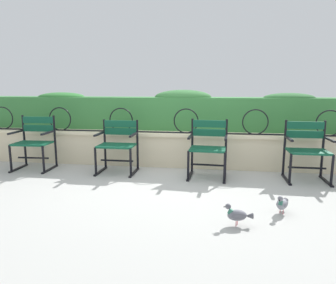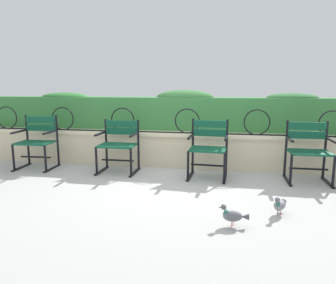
# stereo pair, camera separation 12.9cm
# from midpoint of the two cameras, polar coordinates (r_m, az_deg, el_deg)

# --- Properties ---
(ground_plane) EXTENTS (60.00, 60.00, 0.00)m
(ground_plane) POSITION_cam_midpoint_polar(r_m,az_deg,el_deg) (4.58, -0.98, -6.98)
(ground_plane) COLOR #ADADA8
(stone_wall) EXTENTS (7.90, 0.41, 0.58)m
(stone_wall) POSITION_cam_midpoint_polar(r_m,az_deg,el_deg) (5.33, 0.54, -1.29)
(stone_wall) COLOR beige
(stone_wall) RESTS_ON ground
(iron_arch_fence) EXTENTS (7.35, 0.02, 0.42)m
(iron_arch_fence) POSITION_cam_midpoint_polar(r_m,az_deg,el_deg) (5.24, -2.84, 3.64)
(iron_arch_fence) COLOR black
(iron_arch_fence) RESTS_ON stone_wall
(hedge_row) EXTENTS (7.74, 0.64, 0.72)m
(hedge_row) POSITION_cam_midpoint_polar(r_m,az_deg,el_deg) (5.73, 1.16, 5.67)
(hedge_row) COLOR #387A3D
(hedge_row) RESTS_ON stone_wall
(park_chair_leftmost) EXTENTS (0.62, 0.55, 0.88)m
(park_chair_leftmost) POSITION_cam_midpoint_polar(r_m,az_deg,el_deg) (5.60, -24.07, 0.17)
(park_chair_leftmost) COLOR #0F4C33
(park_chair_leftmost) RESTS_ON ground
(park_chair_centre_left) EXTENTS (0.60, 0.52, 0.83)m
(park_chair_centre_left) POSITION_cam_midpoint_polar(r_m,az_deg,el_deg) (4.99, -9.99, -0.33)
(park_chair_centre_left) COLOR #0F4C33
(park_chair_centre_left) RESTS_ON ground
(park_chair_centre_right) EXTENTS (0.59, 0.55, 0.87)m
(park_chair_centre_right) POSITION_cam_midpoint_polar(r_m,az_deg,el_deg) (4.67, 6.65, -0.87)
(park_chair_centre_right) COLOR #0F4C33
(park_chair_centre_right) RESTS_ON ground
(park_chair_rightmost) EXTENTS (0.59, 0.52, 0.87)m
(park_chair_rightmost) POSITION_cam_midpoint_polar(r_m,az_deg,el_deg) (4.88, 23.61, -1.17)
(park_chair_rightmost) COLOR #0F4C33
(park_chair_rightmost) RESTS_ON ground
(pigeon_near_chairs) EXTENTS (0.29, 0.12, 0.22)m
(pigeon_near_chairs) POSITION_cam_midpoint_polar(r_m,az_deg,el_deg) (3.16, 11.59, -13.04)
(pigeon_near_chairs) COLOR slate
(pigeon_near_chairs) RESTS_ON ground
(pigeon_far_side) EXTENTS (0.18, 0.28, 0.22)m
(pigeon_far_side) POSITION_cam_midpoint_polar(r_m,az_deg,el_deg) (3.57, 19.40, -10.69)
(pigeon_far_side) COLOR gray
(pigeon_far_side) RESTS_ON ground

